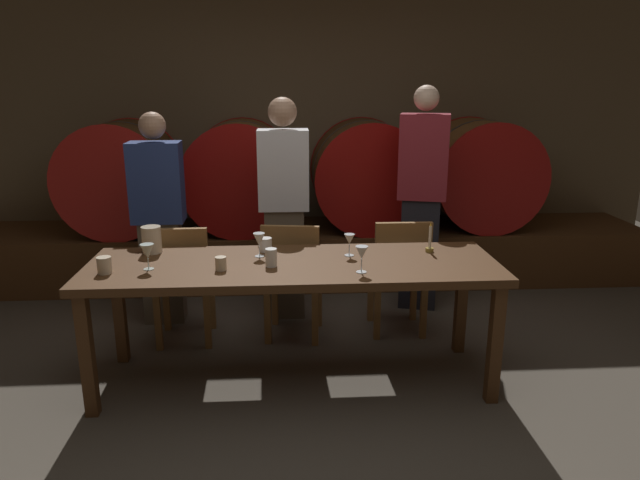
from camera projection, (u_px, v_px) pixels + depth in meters
name	position (u px, v px, depth m)	size (l,w,h in m)	color
ground_plane	(319.00, 410.00, 3.33)	(9.11, 9.11, 0.00)	#4C443A
back_wall	(301.00, 129.00, 5.71)	(7.01, 0.24, 2.72)	brown
barrel_shelf	(304.00, 253.00, 5.48)	(6.30, 0.90, 0.50)	#4C2D16
wine_barrel_far_left	(122.00, 177.00, 5.18)	(1.00, 0.82, 1.00)	#513319
wine_barrel_center_left	(241.00, 176.00, 5.24)	(1.00, 0.82, 1.00)	brown
wine_barrel_center_right	(366.00, 175.00, 5.31)	(1.00, 0.82, 1.00)	#513319
wine_barrel_far_right	(480.00, 174.00, 5.38)	(1.00, 0.82, 1.00)	brown
dining_table	(294.00, 275.00, 3.48)	(2.46, 0.78, 0.78)	#4C2D16
chair_left	(182.00, 279.00, 4.04)	(0.41, 0.41, 0.88)	brown
chair_center	(292.00, 275.00, 4.12)	(0.45, 0.45, 0.88)	brown
chair_right	(399.00, 271.00, 4.21)	(0.40, 0.40, 0.88)	brown
guest_left	(159.00, 219.00, 4.36)	(0.39, 0.25, 1.61)	brown
guest_center	(284.00, 208.00, 4.44)	(0.38, 0.24, 1.71)	brown
guest_right	(422.00, 198.00, 4.62)	(0.43, 0.33, 1.80)	black
candle_center	(430.00, 244.00, 3.67)	(0.05, 0.05, 0.19)	olive
pitcher	(152.00, 240.00, 3.64)	(0.12, 0.12, 0.17)	beige
wine_glass_far_left	(147.00, 252.00, 3.31)	(0.08, 0.08, 0.15)	silver
wine_glass_center_left	(259.00, 240.00, 3.55)	(0.07, 0.07, 0.15)	white
wine_glass_center_right	(349.00, 240.00, 3.57)	(0.07, 0.07, 0.14)	white
wine_glass_far_right	(362.00, 253.00, 3.26)	(0.07, 0.07, 0.15)	white
cup_far_left	(104.00, 265.00, 3.26)	(0.08, 0.08, 0.10)	beige
cup_center_left	(221.00, 263.00, 3.32)	(0.06, 0.06, 0.08)	beige
cup_center_right	(266.00, 245.00, 3.67)	(0.08, 0.08, 0.09)	white
cup_far_right	(271.00, 258.00, 3.38)	(0.07, 0.07, 0.11)	white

